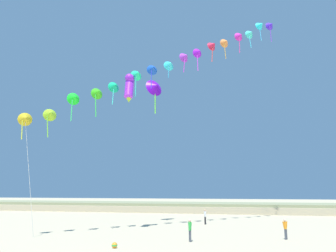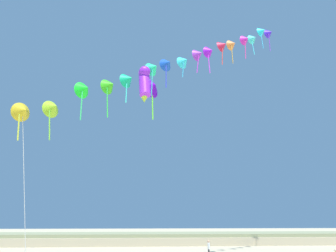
# 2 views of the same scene
# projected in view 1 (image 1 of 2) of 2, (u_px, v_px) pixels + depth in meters

# --- Properties ---
(dune_ridge) EXTENTS (120.00, 11.11, 1.48)m
(dune_ridge) POSITION_uv_depth(u_px,v_px,m) (194.00, 207.00, 52.23)
(dune_ridge) COLOR tan
(dune_ridge) RESTS_ON ground
(person_near_right) EXTENTS (0.43, 0.41, 1.49)m
(person_near_right) POSITION_uv_depth(u_px,v_px,m) (285.00, 228.00, 22.54)
(person_near_right) COLOR #474C56
(person_near_right) RESTS_ON ground
(person_mid_center) EXTENTS (0.26, 0.54, 1.57)m
(person_mid_center) POSITION_uv_depth(u_px,v_px,m) (205.00, 216.00, 32.51)
(person_mid_center) COLOR black
(person_mid_center) RESTS_ON ground
(person_far_left) EXTENTS (0.37, 0.50, 1.56)m
(person_far_left) POSITION_uv_depth(u_px,v_px,m) (190.00, 229.00, 21.57)
(person_far_left) COLOR #474C56
(person_far_left) RESTS_ON ground
(kite_banner_string) EXTENTS (23.21, 18.82, 25.62)m
(kite_banner_string) POSITION_uv_depth(u_px,v_px,m) (178.00, 60.00, 31.88)
(kite_banner_string) COLOR gold
(large_kite_low_lead) EXTENTS (2.34, 2.39, 4.39)m
(large_kite_low_lead) POSITION_uv_depth(u_px,v_px,m) (155.00, 87.00, 34.96)
(large_kite_low_lead) COLOR #6E0BCA
(large_kite_mid_trail) EXTENTS (1.06, 1.54, 2.89)m
(large_kite_mid_trail) POSITION_uv_depth(u_px,v_px,m) (129.00, 87.00, 28.65)
(large_kite_mid_trail) COLOR #9B28E3
(beach_ball) EXTENTS (0.36, 0.36, 0.36)m
(beach_ball) POSITION_uv_depth(u_px,v_px,m) (115.00, 245.00, 19.08)
(beach_ball) COLOR orange
(beach_ball) RESTS_ON ground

